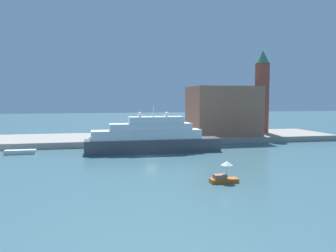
{
  "coord_description": "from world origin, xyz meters",
  "views": [
    {
      "loc": [
        -11.0,
        -67.31,
        11.95
      ],
      "look_at": [
        4.66,
        6.0,
        5.74
      ],
      "focal_mm": 37.34,
      "sensor_mm": 36.0,
      "label": 1
    }
  ],
  "objects_px": {
    "mooring_bollard": "(133,138)",
    "person_figure": "(116,135)",
    "large_yacht": "(151,138)",
    "harbor_building": "(223,110)",
    "work_barge": "(20,152)",
    "parked_car": "(98,138)",
    "bell_tower": "(262,88)",
    "small_motorboat": "(224,175)"
  },
  "relations": [
    {
      "from": "harbor_building",
      "to": "mooring_bollard",
      "type": "distance_m",
      "value": 28.22
    },
    {
      "from": "person_figure",
      "to": "bell_tower",
      "type": "bearing_deg",
      "value": 7.51
    },
    {
      "from": "work_barge",
      "to": "mooring_bollard",
      "type": "xyz_separation_m",
      "value": [
        24.47,
        7.3,
        1.43
      ]
    },
    {
      "from": "small_motorboat",
      "to": "work_barge",
      "type": "bearing_deg",
      "value": 135.74
    },
    {
      "from": "small_motorboat",
      "to": "large_yacht",
      "type": "bearing_deg",
      "value": 100.71
    },
    {
      "from": "work_barge",
      "to": "mooring_bollard",
      "type": "relative_size",
      "value": 7.71
    },
    {
      "from": "parked_car",
      "to": "large_yacht",
      "type": "bearing_deg",
      "value": -48.03
    },
    {
      "from": "work_barge",
      "to": "bell_tower",
      "type": "distance_m",
      "value": 68.22
    },
    {
      "from": "large_yacht",
      "to": "parked_car",
      "type": "relative_size",
      "value": 6.6
    },
    {
      "from": "large_yacht",
      "to": "parked_car",
      "type": "distance_m",
      "value": 16.95
    },
    {
      "from": "small_motorboat",
      "to": "bell_tower",
      "type": "height_order",
      "value": "bell_tower"
    },
    {
      "from": "mooring_bollard",
      "to": "person_figure",
      "type": "bearing_deg",
      "value": 125.23
    },
    {
      "from": "small_motorboat",
      "to": "mooring_bollard",
      "type": "xyz_separation_m",
      "value": [
        -8.47,
        39.39,
        0.84
      ]
    },
    {
      "from": "harbor_building",
      "to": "large_yacht",
      "type": "bearing_deg",
      "value": -142.04
    },
    {
      "from": "work_barge",
      "to": "small_motorboat",
      "type": "bearing_deg",
      "value": -44.26
    },
    {
      "from": "harbor_building",
      "to": "parked_car",
      "type": "xyz_separation_m",
      "value": [
        -34.69,
        -5.65,
        -6.17
      ]
    },
    {
      "from": "person_figure",
      "to": "mooring_bollard",
      "type": "relative_size",
      "value": 2.24
    },
    {
      "from": "large_yacht",
      "to": "harbor_building",
      "type": "bearing_deg",
      "value": 37.96
    },
    {
      "from": "large_yacht",
      "to": "parked_car",
      "type": "height_order",
      "value": "large_yacht"
    },
    {
      "from": "work_barge",
      "to": "parked_car",
      "type": "height_order",
      "value": "parked_car"
    },
    {
      "from": "work_barge",
      "to": "bell_tower",
      "type": "height_order",
      "value": "bell_tower"
    },
    {
      "from": "work_barge",
      "to": "parked_car",
      "type": "xyz_separation_m",
      "value": [
        16.14,
        9.51,
        1.58
      ]
    },
    {
      "from": "small_motorboat",
      "to": "bell_tower",
      "type": "xyz_separation_m",
      "value": [
        31.25,
        50.37,
        13.53
      ]
    },
    {
      "from": "parked_car",
      "to": "person_figure",
      "type": "distance_m",
      "value": 5.54
    },
    {
      "from": "large_yacht",
      "to": "small_motorboat",
      "type": "xyz_separation_m",
      "value": [
        5.49,
        -29.02,
        -2.05
      ]
    },
    {
      "from": "large_yacht",
      "to": "work_barge",
      "type": "xyz_separation_m",
      "value": [
        -27.45,
        3.07,
        -2.64
      ]
    },
    {
      "from": "harbor_building",
      "to": "bell_tower",
      "type": "xyz_separation_m",
      "value": [
        13.36,
        3.11,
        6.37
      ]
    },
    {
      "from": "large_yacht",
      "to": "mooring_bollard",
      "type": "relative_size",
      "value": 36.59
    },
    {
      "from": "person_figure",
      "to": "mooring_bollard",
      "type": "height_order",
      "value": "person_figure"
    },
    {
      "from": "large_yacht",
      "to": "bell_tower",
      "type": "distance_m",
      "value": 44.01
    },
    {
      "from": "harbor_building",
      "to": "parked_car",
      "type": "bearing_deg",
      "value": -170.74
    },
    {
      "from": "bell_tower",
      "to": "mooring_bollard",
      "type": "height_order",
      "value": "bell_tower"
    },
    {
      "from": "person_figure",
      "to": "work_barge",
      "type": "bearing_deg",
      "value": -148.85
    },
    {
      "from": "harbor_building",
      "to": "parked_car",
      "type": "distance_m",
      "value": 35.68
    },
    {
      "from": "bell_tower",
      "to": "parked_car",
      "type": "bearing_deg",
      "value": -169.66
    },
    {
      "from": "parked_car",
      "to": "harbor_building",
      "type": "bearing_deg",
      "value": 9.26
    },
    {
      "from": "large_yacht",
      "to": "small_motorboat",
      "type": "distance_m",
      "value": 29.61
    },
    {
      "from": "person_figure",
      "to": "mooring_bollard",
      "type": "bearing_deg",
      "value": -54.77
    },
    {
      "from": "large_yacht",
      "to": "person_figure",
      "type": "relative_size",
      "value": 16.32
    },
    {
      "from": "large_yacht",
      "to": "mooring_bollard",
      "type": "height_order",
      "value": "large_yacht"
    },
    {
      "from": "person_figure",
      "to": "mooring_bollard",
      "type": "xyz_separation_m",
      "value": [
        3.71,
        -5.25,
        -0.44
      ]
    },
    {
      "from": "small_motorboat",
      "to": "mooring_bollard",
      "type": "relative_size",
      "value": 4.88
    }
  ]
}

